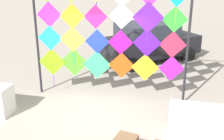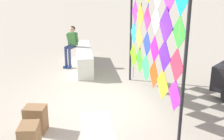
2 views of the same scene
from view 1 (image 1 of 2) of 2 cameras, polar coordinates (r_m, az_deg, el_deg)
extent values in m
plane|color=#ADA393|center=(7.54, -4.79, -9.57)|extent=(120.00, 120.00, 0.00)
cylinder|color=#232328|center=(8.70, -14.80, 6.73)|extent=(0.07, 0.07, 3.63)
cylinder|color=#232328|center=(7.92, 14.94, 5.45)|extent=(0.07, 0.07, 3.63)
cube|color=#7CE317|center=(8.73, -11.80, 1.59)|extent=(0.84, 0.05, 0.84)
cylinder|color=#7F16E5|center=(8.94, -11.51, -2.05)|extent=(0.02, 0.02, 0.37)
cube|color=#4EDC29|center=(8.52, -7.54, 1.54)|extent=(0.86, 0.05, 0.86)
cube|color=#35EC71|center=(8.34, -3.00, 1.06)|extent=(0.85, 0.05, 0.85)
cube|color=#E04610|center=(8.19, 1.92, 0.95)|extent=(0.76, 0.04, 0.76)
cube|color=gold|center=(8.13, 6.60, 0.51)|extent=(0.80, 0.05, 0.80)
cube|color=#B01FD1|center=(8.13, 11.76, 0.32)|extent=(0.72, 0.04, 0.72)
cube|color=#1DADEA|center=(8.54, -12.24, 6.24)|extent=(0.74, 0.04, 0.74)
cylinder|color=#E55416|center=(8.68, -11.96, 2.91)|extent=(0.02, 0.02, 0.31)
cube|color=gold|center=(8.30, -7.84, 6.09)|extent=(0.77, 0.05, 0.77)
cylinder|color=blue|center=(8.46, -7.64, 2.34)|extent=(0.02, 0.02, 0.38)
cube|color=#1E36E4|center=(8.13, -2.96, 5.68)|extent=(0.71, 0.04, 0.72)
cube|color=#DB1399|center=(8.00, 1.71, 5.52)|extent=(0.70, 0.04, 0.70)
cylinder|color=#16E55B|center=(8.15, 1.68, 2.15)|extent=(0.02, 0.02, 0.29)
cube|color=#5318DF|center=(7.91, 7.01, 5.39)|extent=(0.78, 0.05, 0.78)
cylinder|color=#A8E516|center=(8.09, 6.83, 1.28)|extent=(0.02, 0.02, 0.42)
cube|color=#D12947|center=(7.92, 12.00, 4.94)|extent=(0.74, 0.04, 0.74)
cylinder|color=#16E5BF|center=(8.08, 11.72, 1.25)|extent=(0.02, 0.02, 0.34)
cube|color=#D32BE4|center=(8.43, -12.43, 10.74)|extent=(0.74, 0.04, 0.74)
cylinder|color=#29E516|center=(8.52, -12.16, 7.48)|extent=(0.02, 0.02, 0.25)
cube|color=gold|center=(8.17, -7.92, 10.55)|extent=(0.73, 0.04, 0.73)
cube|color=#F52076|center=(7.99, -3.30, 10.54)|extent=(0.68, 0.04, 0.68)
cube|color=white|center=(7.84, 1.94, 10.71)|extent=(0.70, 0.04, 0.70)
cube|color=#631ED4|center=(7.76, 7.20, 10.34)|extent=(0.85, 0.05, 0.85)
cylinder|color=#96E516|center=(7.89, 7.02, 6.08)|extent=(0.02, 0.02, 0.34)
cube|color=#32D634|center=(7.78, 12.42, 9.82)|extent=(0.70, 0.04, 0.70)
cylinder|color=#6616E5|center=(8.18, -8.08, 11.88)|extent=(0.02, 0.02, 0.36)
cylinder|color=#1C16E5|center=(7.95, -3.13, 12.70)|extent=(0.02, 0.02, 0.22)
cylinder|color=red|center=(7.76, 12.60, 10.63)|extent=(0.02, 0.02, 0.42)
cube|color=black|center=(11.94, 7.46, 4.90)|extent=(4.22, 4.00, 0.73)
cube|color=#282D38|center=(11.71, 7.02, 7.92)|extent=(2.73, 2.66, 0.58)
cylinder|color=black|center=(13.52, 10.07, 4.95)|extent=(0.55, 0.52, 0.54)
cylinder|color=black|center=(12.25, 15.06, 2.99)|extent=(0.55, 0.52, 0.54)
cylinder|color=black|center=(12.05, -0.43, 3.42)|extent=(0.55, 0.52, 0.54)
cylinder|color=black|center=(10.61, 3.97, 1.03)|extent=(0.55, 0.52, 0.54)
camera|label=2|loc=(7.68, 57.41, 8.77)|focal=45.19mm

